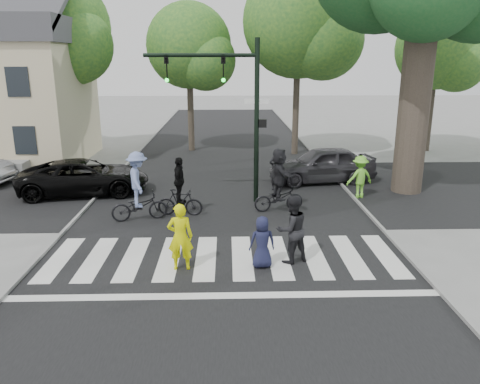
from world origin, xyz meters
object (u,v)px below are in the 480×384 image
object	(u,v)px
pedestrian_adult	(292,229)
cyclist_mid	(180,192)
traffic_signal	(233,98)
cyclist_left	(138,191)
car_grey	(322,165)
cyclist_right	(279,184)
car_suv	(84,177)
pedestrian_woman	(180,237)
pedestrian_child	(262,242)

from	to	relation	value
pedestrian_adult	cyclist_mid	size ratio (longest dim) A/B	0.90
traffic_signal	pedestrian_adult	xyz separation A→B (m)	(1.45, -5.53, -2.97)
cyclist_left	car_grey	world-z (taller)	cyclist_left
cyclist_right	car_suv	bearing A→B (deg)	162.21
pedestrian_woman	car_grey	distance (m)	10.36
traffic_signal	car_grey	world-z (taller)	traffic_signal
traffic_signal	car_grey	xyz separation A→B (m)	(3.95, 2.92, -3.11)
pedestrian_adult	cyclist_left	distance (m)	5.85
traffic_signal	pedestrian_child	world-z (taller)	traffic_signal
cyclist_left	cyclist_mid	size ratio (longest dim) A/B	1.14
pedestrian_child	pedestrian_adult	distance (m)	0.90
pedestrian_child	cyclist_right	bearing A→B (deg)	-107.21
pedestrian_adult	cyclist_left	world-z (taller)	cyclist_left
pedestrian_woman	car_grey	world-z (taller)	pedestrian_woman
car_suv	car_grey	size ratio (longest dim) A/B	1.09
pedestrian_adult	car_suv	world-z (taller)	pedestrian_adult
pedestrian_woman	pedestrian_child	world-z (taller)	pedestrian_woman
traffic_signal	pedestrian_child	size ratio (longest dim) A/B	4.32
cyclist_left	car_grey	distance (m)	8.70
cyclist_mid	car_grey	world-z (taller)	cyclist_mid
pedestrian_adult	car_suv	distance (m)	10.11
pedestrian_adult	cyclist_mid	distance (m)	5.21
cyclist_mid	pedestrian_woman	bearing A→B (deg)	-84.34
traffic_signal	cyclist_mid	xyz separation A→B (m)	(-1.89, -1.55, -3.05)
pedestrian_child	cyclist_left	bearing A→B (deg)	-50.60
pedestrian_woman	cyclist_right	size ratio (longest dim) A/B	0.79
traffic_signal	car_grey	distance (m)	5.81
car_suv	pedestrian_child	bearing A→B (deg)	-145.79
car_grey	pedestrian_child	bearing A→B (deg)	-28.85
cyclist_left	cyclist_right	bearing A→B (deg)	10.24
car_suv	traffic_signal	bearing A→B (deg)	-110.89
traffic_signal	pedestrian_woman	world-z (taller)	traffic_signal
traffic_signal	cyclist_left	world-z (taller)	traffic_signal
pedestrian_adult	cyclist_left	xyz separation A→B (m)	(-4.67, 3.52, 0.09)
cyclist_left	cyclist_mid	xyz separation A→B (m)	(1.32, 0.47, -0.17)
cyclist_mid	car_suv	size ratio (longest dim) A/B	0.41
car_grey	pedestrian_woman	bearing A→B (deg)	-39.69
pedestrian_woman	pedestrian_adult	distance (m)	2.94
pedestrian_woman	cyclist_left	bearing A→B (deg)	-70.11
cyclist_mid	cyclist_right	distance (m)	3.51
pedestrian_adult	pedestrian_woman	bearing A→B (deg)	-16.85
pedestrian_adult	car_grey	bearing A→B (deg)	-130.75
pedestrian_adult	cyclist_left	size ratio (longest dim) A/B	0.79
traffic_signal	car_suv	xyz separation A→B (m)	(-6.00, 1.29, -3.20)
cyclist_mid	car_grey	bearing A→B (deg)	37.39
pedestrian_woman	car_suv	xyz separation A→B (m)	(-4.54, 7.20, -0.19)
pedestrian_woman	cyclist_mid	bearing A→B (deg)	-88.69
traffic_signal	pedestrian_woman	bearing A→B (deg)	-103.87
pedestrian_adult	pedestrian_child	bearing A→B (deg)	-3.39
cyclist_left	car_suv	xyz separation A→B (m)	(-2.78, 3.30, -0.32)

